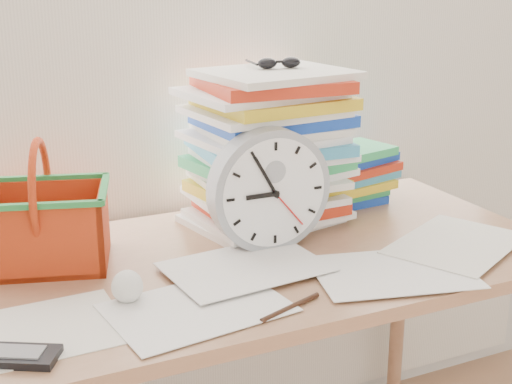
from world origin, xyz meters
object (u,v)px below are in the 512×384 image
paper_stack (268,148)px  clock (269,190)px  calculator (15,356)px  desk (249,286)px  book_stack (347,175)px  basket (42,204)px

paper_stack → clock: paper_stack is taller
clock → calculator: clock is taller
desk → book_stack: size_ratio=5.36×
basket → clock: bearing=1.8°
desk → calculator: calculator is taller
book_stack → paper_stack: bearing=-168.7°
paper_stack → book_stack: paper_stack is taller
desk → book_stack: (0.40, 0.23, 0.15)m
calculator → basket: bearing=102.6°
clock → book_stack: size_ratio=1.07×
paper_stack → basket: bearing=-176.0°
paper_stack → book_stack: size_ratio=1.45×
desk → calculator: 0.59m
desk → clock: 0.22m
book_stack → calculator: size_ratio=1.85×
clock → calculator: (-0.59, -0.26, -0.13)m
clock → book_stack: 0.41m
paper_stack → book_stack: (0.27, 0.05, -0.11)m
book_stack → calculator: 1.04m
clock → basket: size_ratio=1.04×
basket → calculator: basket is taller
clock → book_stack: clock is taller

